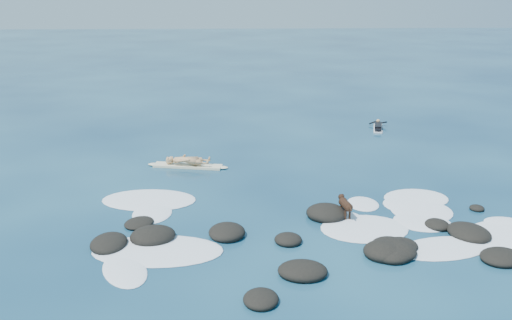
{
  "coord_description": "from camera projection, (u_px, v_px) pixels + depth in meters",
  "views": [
    {
      "loc": [
        -2.37,
        -16.95,
        7.47
      ],
      "look_at": [
        -1.5,
        4.0,
        0.9
      ],
      "focal_mm": 40.0,
      "sensor_mm": 36.0,
      "label": 1
    }
  ],
  "objects": [
    {
      "name": "reef_rocks",
      "position": [
        322.0,
        242.0,
        16.87
      ],
      "size": [
        12.86,
        6.54,
        0.55
      ],
      "color": "black",
      "rests_on": "ground"
    },
    {
      "name": "dog",
      "position": [
        345.0,
        204.0,
        18.73
      ],
      "size": [
        0.41,
        1.15,
        0.73
      ],
      "rotation": [
        0.0,
        0.0,
        1.74
      ],
      "color": "black",
      "rests_on": "ground"
    },
    {
      "name": "paddling_surfer_rig",
      "position": [
        378.0,
        127.0,
        30.19
      ],
      "size": [
        1.1,
        2.17,
        0.38
      ],
      "rotation": [
        0.0,
        0.0,
        1.33
      ],
      "color": "white",
      "rests_on": "ground"
    },
    {
      "name": "standing_surfer_rig",
      "position": [
        187.0,
        149.0,
        23.79
      ],
      "size": [
        3.46,
        1.12,
        1.97
      ],
      "rotation": [
        0.0,
        0.0,
        -0.19
      ],
      "color": "beige",
      "rests_on": "ground"
    },
    {
      "name": "ground",
      "position": [
        307.0,
        223.0,
        18.49
      ],
      "size": [
        160.0,
        160.0,
        0.0
      ],
      "primitive_type": "plane",
      "color": "#0A2642",
      "rests_on": "ground"
    },
    {
      "name": "breaking_foam",
      "position": [
        339.0,
        224.0,
        18.35
      ],
      "size": [
        15.65,
        7.67,
        0.12
      ],
      "color": "white",
      "rests_on": "ground"
    }
  ]
}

